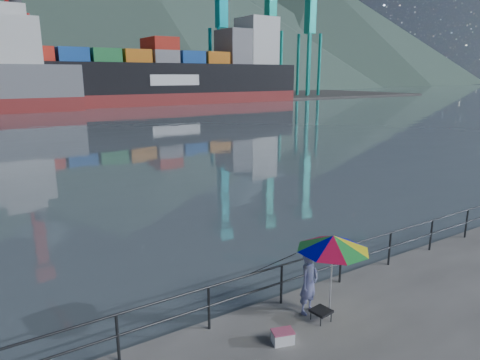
# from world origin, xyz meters

# --- Properties ---
(far_dock) EXTENTS (200.00, 40.00, 0.40)m
(far_dock) POSITION_xyz_m (10.00, 93.00, 0.00)
(far_dock) COLOR #514F4C
(far_dock) RESTS_ON ground
(guardrail) EXTENTS (22.00, 0.06, 1.03)m
(guardrail) POSITION_xyz_m (0.00, 1.70, 0.52)
(guardrail) COLOR #2D3033
(guardrail) RESTS_ON ground
(mountains) EXTENTS (600.00, 332.80, 80.00)m
(mountains) POSITION_xyz_m (38.82, 207.75, 35.55)
(mountains) COLOR #385147
(mountains) RESTS_ON ground
(port_cranes) EXTENTS (116.00, 28.00, 38.40)m
(port_cranes) POSITION_xyz_m (31.00, 84.00, 16.00)
(port_cranes) COLOR #BE2241
(port_cranes) RESTS_ON ground
(container_stacks) EXTENTS (58.00, 8.40, 7.80)m
(container_stacks) POSITION_xyz_m (35.46, 94.08, 2.74)
(container_stacks) COLOR yellow
(container_stacks) RESTS_ON ground
(fisherman) EXTENTS (0.62, 0.48, 1.50)m
(fisherman) POSITION_xyz_m (1.28, 1.04, 0.75)
(fisherman) COLOR navy
(fisherman) RESTS_ON ground
(beach_umbrella) EXTENTS (2.16, 2.16, 2.00)m
(beach_umbrella) POSITION_xyz_m (1.55, 0.61, 1.83)
(beach_umbrella) COLOR white
(beach_umbrella) RESTS_ON ground
(folding_stool) EXTENTS (0.46, 0.46, 0.27)m
(folding_stool) POSITION_xyz_m (1.28, 0.60, 0.14)
(folding_stool) COLOR black
(folding_stool) RESTS_ON ground
(cooler_bag) EXTENTS (0.50, 0.41, 0.25)m
(cooler_bag) POSITION_xyz_m (0.04, 0.42, 0.13)
(cooler_bag) COLOR white
(cooler_bag) RESTS_ON ground
(fishing_rod) EXTENTS (0.27, 1.59, 1.13)m
(fishing_rod) POSITION_xyz_m (0.91, 2.04, 0.00)
(fishing_rod) COLOR black
(fishing_rod) RESTS_ON ground
(container_ship) EXTENTS (58.11, 9.68, 18.10)m
(container_ship) POSITION_xyz_m (31.46, 75.47, 5.85)
(container_ship) COLOR maroon
(container_ship) RESTS_ON ground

